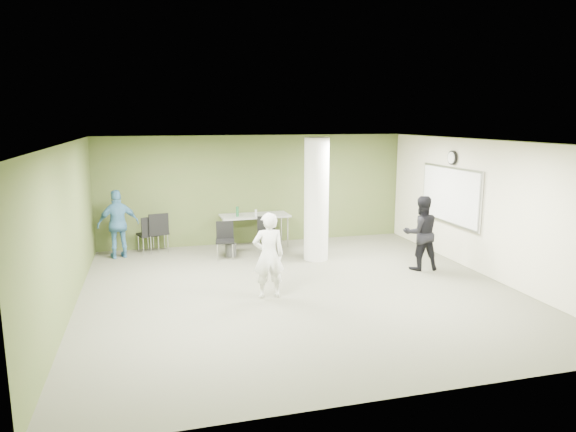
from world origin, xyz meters
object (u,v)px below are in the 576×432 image
object	(u,v)px
man_black	(421,233)
man_blue	(118,224)
woman_white	(269,255)
folding_table	(255,217)
chair_back_left	(149,232)

from	to	relation	value
man_black	man_blue	world-z (taller)	man_blue
man_blue	man_black	bearing A→B (deg)	142.85
woman_white	man_blue	xyz separation A→B (m)	(-2.76, 3.56, 0.02)
folding_table	woman_white	size ratio (longest dim) A/B	1.11
woman_white	man_black	world-z (taller)	man_black
folding_table	chair_back_left	xyz separation A→B (m)	(-2.59, 0.03, -0.24)
man_black	man_blue	size ratio (longest dim) A/B	1.00
woman_white	man_blue	bearing A→B (deg)	-49.96
man_black	folding_table	bearing A→B (deg)	-37.62
woman_white	chair_back_left	bearing A→B (deg)	-59.10
woman_white	man_blue	size ratio (longest dim) A/B	0.98
folding_table	man_black	size ratio (longest dim) A/B	1.09
chair_back_left	man_blue	world-z (taller)	man_blue
folding_table	woman_white	world-z (taller)	woman_white
chair_back_left	woman_white	xyz separation A→B (m)	(2.09, -3.81, 0.26)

